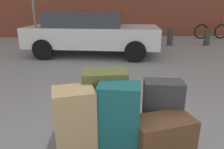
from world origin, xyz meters
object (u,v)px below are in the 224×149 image
Objects in this scene: suitcase_olive_stacked_top at (105,106)px; bollard_kerb_near at (170,37)px; suitcase_teal_rear_right at (118,121)px; duffel_bag_brown_rear_left at (163,136)px; bollard_kerb_mid at (207,37)px; no_parking_sign at (33,7)px; parked_car at (91,32)px; suitcase_tan_front_right at (75,124)px; suitcase_charcoal_front_left at (162,110)px; bicycle_leaning at (211,31)px.

suitcase_olive_stacked_top is 1.00× the size of bollard_kerb_near.
suitcase_teal_rear_right reaches higher than duffel_bag_brown_rear_left.
suitcase_teal_rear_right reaches higher than bollard_kerb_mid.
duffel_bag_brown_rear_left is at bearing -108.27° from bollard_kerb_near.
bollard_kerb_near is 5.40m from no_parking_sign.
suitcase_teal_rear_right is 0.43m from duffel_bag_brown_rear_left.
suitcase_tan_front_right is at bearing -88.70° from parked_car.
suitcase_olive_stacked_top reaches higher than suitcase_tan_front_right.
suitcase_charcoal_front_left is 5.34m from parked_car.
parked_car is 5.03m from bollard_kerb_mid.
bicycle_leaning is (4.96, 8.55, -0.27)m from suitcase_charcoal_front_left.
bicycle_leaning is (5.78, 8.81, -0.29)m from suitcase_tan_front_right.
duffel_bag_brown_rear_left is 0.12× the size of parked_car.
no_parking_sign is at bearing -157.85° from bollard_kerb_near.
parked_car is (-0.38, 5.26, 0.06)m from suitcase_olive_stacked_top.
suitcase_olive_stacked_top is 7.33m from bollard_kerb_near.
suitcase_charcoal_front_left is (0.45, 0.25, -0.04)m from suitcase_teal_rear_right.
no_parking_sign is (-1.66, -0.49, 0.83)m from parked_car.
bollard_kerb_near is (-2.70, -1.81, -0.01)m from bicycle_leaning.
bicycle_leaning is at bearing 58.44° from bollard_kerb_mid.
suitcase_olive_stacked_top is 1.00× the size of bollard_kerb_mid.
suitcase_charcoal_front_left is 0.23× the size of no_parking_sign.
bollard_kerb_mid is (4.41, 6.75, -0.34)m from suitcase_olive_stacked_top.
suitcase_teal_rear_right is 5.52m from no_parking_sign.
suitcase_teal_rear_right is at bearing -84.85° from parked_car.
suitcase_charcoal_front_left is at bearing 38.13° from suitcase_teal_rear_right.
suitcase_olive_stacked_top is at bearing 125.70° from suitcase_teal_rear_right.
no_parking_sign reaches higher than duffel_bag_brown_rear_left.
parked_car is 6.31× the size of bollard_kerb_mid.
bicycle_leaning is 0.68× the size of no_parking_sign.
suitcase_charcoal_front_left is (0.82, 0.26, -0.02)m from suitcase_tan_front_right.
suitcase_tan_front_right is 8.41m from bollard_kerb_mid.
duffel_bag_brown_rear_left is at bearing -13.55° from suitcase_tan_front_right.
suitcase_charcoal_front_left is at bearing -61.25° from no_parking_sign.
no_parking_sign reaches higher than suitcase_teal_rear_right.
duffel_bag_brown_rear_left is (0.40, -0.02, -0.16)m from suitcase_teal_rear_right.
no_parking_sign is at bearing -153.37° from bicycle_leaning.
bicycle_leaning reaches higher than duffel_bag_brown_rear_left.
suitcase_charcoal_front_left is 0.34× the size of bicycle_leaning.
parked_car is at bearing -162.76° from bollard_kerb_mid.
suitcase_teal_rear_right is 0.26m from suitcase_olive_stacked_top.
suitcase_tan_front_right is (-0.37, -0.01, -0.02)m from suitcase_teal_rear_right.
bicycle_leaning is (5.52, 8.56, -0.33)m from suitcase_olive_stacked_top.
suitcase_tan_front_right is 10.54m from bicycle_leaning.
suitcase_charcoal_front_left is at bearing -108.51° from bollard_kerb_near.
bicycle_leaning is at bearing 43.74° from suitcase_tan_front_right.
suitcase_tan_front_right reaches higher than bicycle_leaning.
parked_car is at bearing 16.57° from no_parking_sign.
parked_car reaches higher than suitcase_teal_rear_right.
bollard_kerb_near is (2.26, 6.74, -0.28)m from suitcase_charcoal_front_left.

